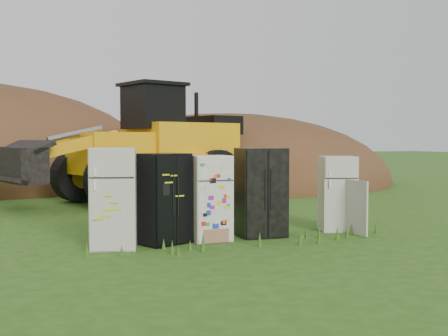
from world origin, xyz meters
The scene contains 8 objects.
ground centered at (0.00, 0.00, 0.00)m, with size 120.00×120.00×0.00m, color #275215.
fridge_leftmost centered at (-2.50, -0.03, 0.91)m, with size 0.80×0.77×1.81m, color beige, non-canonical shape.
fridge_black_side centered at (-1.56, 0.04, 0.85)m, with size 0.89×0.70×1.70m, color black, non-canonical shape.
fridge_sticker centered at (-0.62, -0.01, 0.83)m, with size 0.74×0.68×1.65m, color white, non-canonical shape.
fridge_dark_mid centered at (0.50, -0.02, 0.89)m, with size 0.91×0.75×1.79m, color black, non-canonical shape.
fridge_open_door centered at (2.36, -0.03, 0.80)m, with size 0.73×0.67×1.60m, color beige, non-canonical shape.
wheel_loader centered at (-0.50, 6.89, 1.87)m, with size 7.72×3.13×3.73m, color orange, non-canonical shape.
dirt_mound_right centered at (4.92, 11.33, 0.00)m, with size 14.90×10.93×6.08m, color #472E16.
Camera 1 is at (-4.79, -10.03, 1.98)m, focal length 45.00 mm.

